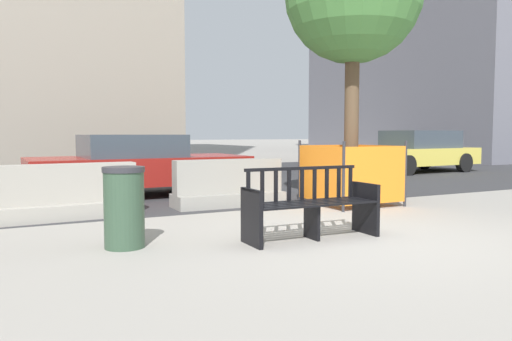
{
  "coord_description": "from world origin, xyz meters",
  "views": [
    {
      "loc": [
        -4.07,
        -4.85,
        1.29
      ],
      "look_at": [
        -0.68,
        1.73,
        0.75
      ],
      "focal_mm": 35.0,
      "sensor_mm": 36.0,
      "label": 1
    }
  ],
  "objects_px": {
    "street_bench": "(311,207)",
    "construction_fence": "(351,172)",
    "jersey_barrier_centre": "(229,187)",
    "trash_bin": "(124,207)",
    "jersey_barrier_left": "(69,196)",
    "car_sedan_mid": "(138,165)",
    "car_taxi_near": "(418,151)"
  },
  "relations": [
    {
      "from": "street_bench",
      "to": "trash_bin",
      "type": "xyz_separation_m",
      "value": [
        -2.15,
        0.57,
        0.07
      ]
    },
    {
      "from": "car_sedan_mid",
      "to": "trash_bin",
      "type": "height_order",
      "value": "car_sedan_mid"
    },
    {
      "from": "jersey_barrier_centre",
      "to": "trash_bin",
      "type": "height_order",
      "value": "trash_bin"
    },
    {
      "from": "jersey_barrier_centre",
      "to": "trash_bin",
      "type": "bearing_deg",
      "value": -134.25
    },
    {
      "from": "construction_fence",
      "to": "trash_bin",
      "type": "relative_size",
      "value": 1.53
    },
    {
      "from": "jersey_barrier_left",
      "to": "jersey_barrier_centre",
      "type": "bearing_deg",
      "value": 1.8
    },
    {
      "from": "jersey_barrier_left",
      "to": "car_taxi_near",
      "type": "bearing_deg",
      "value": 20.93
    },
    {
      "from": "jersey_barrier_left",
      "to": "construction_fence",
      "type": "xyz_separation_m",
      "value": [
        4.8,
        -0.73,
        0.25
      ]
    },
    {
      "from": "car_taxi_near",
      "to": "jersey_barrier_left",
      "type": "bearing_deg",
      "value": -159.07
    },
    {
      "from": "construction_fence",
      "to": "car_sedan_mid",
      "type": "xyz_separation_m",
      "value": [
        -3.16,
        3.03,
        0.06
      ]
    },
    {
      "from": "jersey_barrier_left",
      "to": "construction_fence",
      "type": "relative_size",
      "value": 1.44
    },
    {
      "from": "trash_bin",
      "to": "jersey_barrier_centre",
      "type": "bearing_deg",
      "value": 45.75
    },
    {
      "from": "jersey_barrier_left",
      "to": "trash_bin",
      "type": "xyz_separation_m",
      "value": [
        0.31,
        -2.38,
        0.12
      ]
    },
    {
      "from": "jersey_barrier_left",
      "to": "car_sedan_mid",
      "type": "distance_m",
      "value": 2.85
    },
    {
      "from": "street_bench",
      "to": "trash_bin",
      "type": "bearing_deg",
      "value": 165.28
    },
    {
      "from": "car_sedan_mid",
      "to": "car_taxi_near",
      "type": "bearing_deg",
      "value": 12.15
    },
    {
      "from": "street_bench",
      "to": "trash_bin",
      "type": "distance_m",
      "value": 2.23
    },
    {
      "from": "street_bench",
      "to": "construction_fence",
      "type": "xyz_separation_m",
      "value": [
        2.35,
        2.22,
        0.19
      ]
    },
    {
      "from": "street_bench",
      "to": "construction_fence",
      "type": "distance_m",
      "value": 3.23
    },
    {
      "from": "jersey_barrier_centre",
      "to": "jersey_barrier_left",
      "type": "height_order",
      "value": "same"
    },
    {
      "from": "construction_fence",
      "to": "car_taxi_near",
      "type": "xyz_separation_m",
      "value": [
        6.9,
        5.2,
        0.12
      ]
    },
    {
      "from": "construction_fence",
      "to": "trash_bin",
      "type": "xyz_separation_m",
      "value": [
        -4.5,
        -1.65,
        -0.12
      ]
    },
    {
      "from": "car_taxi_near",
      "to": "trash_bin",
      "type": "bearing_deg",
      "value": -148.98
    },
    {
      "from": "jersey_barrier_centre",
      "to": "car_sedan_mid",
      "type": "relative_size",
      "value": 0.45
    },
    {
      "from": "construction_fence",
      "to": "car_sedan_mid",
      "type": "relative_size",
      "value": 0.32
    },
    {
      "from": "jersey_barrier_centre",
      "to": "construction_fence",
      "type": "distance_m",
      "value": 2.26
    },
    {
      "from": "car_sedan_mid",
      "to": "jersey_barrier_centre",
      "type": "bearing_deg",
      "value": -64.42
    },
    {
      "from": "jersey_barrier_centre",
      "to": "car_taxi_near",
      "type": "xyz_separation_m",
      "value": [
        9.0,
        4.39,
        0.37
      ]
    },
    {
      "from": "street_bench",
      "to": "jersey_barrier_centre",
      "type": "distance_m",
      "value": 3.04
    },
    {
      "from": "jersey_barrier_centre",
      "to": "car_taxi_near",
      "type": "bearing_deg",
      "value": 26.01
    },
    {
      "from": "jersey_barrier_centre",
      "to": "construction_fence",
      "type": "height_order",
      "value": "construction_fence"
    },
    {
      "from": "jersey_barrier_centre",
      "to": "car_sedan_mid",
      "type": "bearing_deg",
      "value": 115.58
    }
  ]
}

